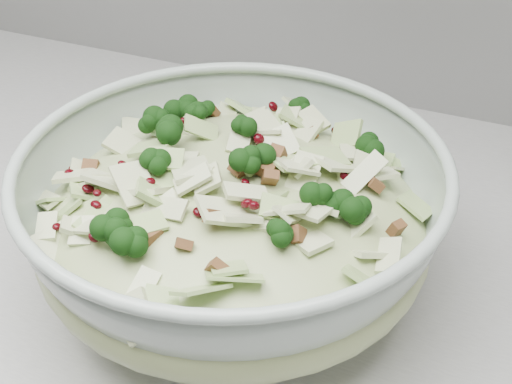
% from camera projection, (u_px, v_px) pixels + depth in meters
% --- Properties ---
extents(mixing_bowl, '(0.33, 0.33, 0.13)m').
position_uv_depth(mixing_bowl, '(233.00, 224.00, 0.56)').
color(mixing_bowl, '#A2B2A7').
rests_on(mixing_bowl, counter).
extents(salad, '(0.37, 0.37, 0.13)m').
position_uv_depth(salad, '(233.00, 202.00, 0.54)').
color(salad, tan).
rests_on(salad, mixing_bowl).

